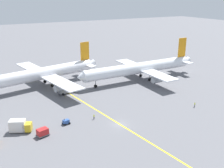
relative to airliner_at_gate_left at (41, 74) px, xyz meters
name	(u,v)px	position (x,y,z in m)	size (l,w,h in m)	color
ground_plane	(120,125)	(11.12, -44.26, -5.39)	(600.00, 600.00, 0.00)	slate
taxiway_stripe	(101,113)	(9.93, -34.26, -5.38)	(0.50, 120.00, 0.01)	yellow
airliner_at_gate_left	(41,74)	(0.00, 0.00, 0.00)	(52.85, 49.52, 16.03)	silver
airliner_being_pushed	(140,68)	(40.21, -11.66, -0.03)	(57.85, 38.73, 16.80)	white
pushback_tug	(67,90)	(6.19, -12.29, -4.18)	(9.67, 3.18, 2.86)	gray
gse_container_dolly_flat	(43,132)	(-10.18, -40.09, -4.21)	(3.64, 2.91, 2.15)	slate
gse_gpu_cart_small	(66,122)	(-2.45, -36.57, -4.59)	(2.37, 1.98, 1.90)	#2D5199
gse_catering_truck_tall	(20,126)	(-14.91, -34.78, -3.63)	(6.31, 4.64, 3.50)	gold
ground_crew_marshaller_foreground	(195,104)	(39.72, -45.29, -4.49)	(0.36, 0.36, 1.73)	#4C4C51
ground_crew_wing_walker_right	(94,117)	(6.13, -37.40, -4.56)	(0.36, 0.36, 1.60)	black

